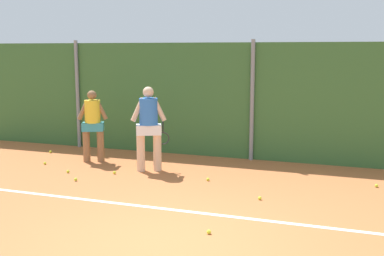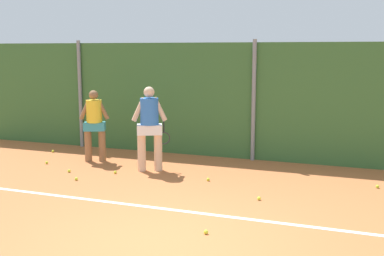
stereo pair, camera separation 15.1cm
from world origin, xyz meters
name	(u,v)px [view 1 (the left image)]	position (x,y,z in m)	size (l,w,h in m)	color
ground_plane	(204,207)	(0.00, 1.64, 0.00)	(25.93, 25.93, 0.00)	#B76638
hedge_fence_backdrop	(254,101)	(0.00, 5.58, 1.43)	(16.86, 0.25, 2.85)	#386633
fence_post_left	(78,94)	(-4.86, 5.41, 1.46)	(0.10, 0.10, 2.93)	gray
fence_post_center	(252,101)	(0.00, 5.41, 1.46)	(0.10, 0.10, 2.93)	gray
court_baseline_paint	(198,213)	(0.00, 1.31, 0.00)	(12.32, 0.10, 0.01)	white
player_midcourt	(149,124)	(-1.92, 3.61, 1.06)	(0.77, 0.53, 1.88)	beige
player_backcourt_far	(93,122)	(-3.55, 3.97, 0.97)	(0.68, 0.47, 1.73)	#8C603D
tennis_ball_1	(260,198)	(0.83, 2.34, 0.03)	(0.07, 0.07, 0.07)	#CCDB33
tennis_ball_2	(50,152)	(-5.14, 4.45, 0.03)	(0.07, 0.07, 0.07)	#CCDB33
tennis_ball_3	(138,161)	(-2.52, 4.27, 0.03)	(0.07, 0.07, 0.07)	#CCDB33
tennis_ball_4	(209,232)	(0.43, 0.49, 0.03)	(0.07, 0.07, 0.07)	#CCDB33
tennis_ball_5	(377,186)	(2.85, 3.88, 0.03)	(0.07, 0.07, 0.07)	#CCDB33
tennis_ball_7	(76,179)	(-3.02, 2.33, 0.03)	(0.07, 0.07, 0.07)	#CCDB33
tennis_ball_8	(208,179)	(-0.43, 3.24, 0.03)	(0.07, 0.07, 0.07)	#CCDB33
tennis_ball_9	(45,163)	(-4.49, 3.33, 0.03)	(0.07, 0.07, 0.07)	#CCDB33
tennis_ball_10	(68,171)	(-3.54, 2.84, 0.03)	(0.07, 0.07, 0.07)	#CCDB33
tennis_ball_11	(114,172)	(-2.53, 3.10, 0.03)	(0.07, 0.07, 0.07)	#CCDB33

